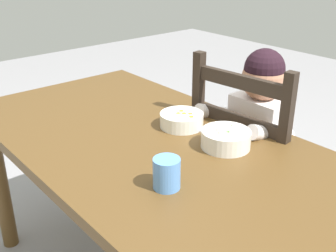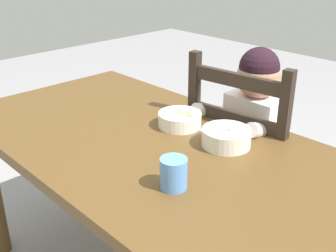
{
  "view_description": "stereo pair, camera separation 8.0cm",
  "coord_description": "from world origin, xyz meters",
  "px_view_note": "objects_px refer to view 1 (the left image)",
  "views": [
    {
      "loc": [
        1.05,
        -0.79,
        1.34
      ],
      "look_at": [
        0.06,
        0.05,
        0.76
      ],
      "focal_mm": 44.67,
      "sensor_mm": 36.0,
      "label": 1
    },
    {
      "loc": [
        1.0,
        -0.85,
        1.34
      ],
      "look_at": [
        0.06,
        0.05,
        0.76
      ],
      "focal_mm": 44.67,
      "sensor_mm": 36.0,
      "label": 2
    }
  ],
  "objects_px": {
    "dining_table": "(148,162)",
    "child_figure": "(254,131)",
    "dining_chair": "(253,170)",
    "bowl_of_peas": "(226,138)",
    "bowl_of_carrots": "(182,119)",
    "spoon": "(200,131)",
    "drinking_cup": "(167,173)"
  },
  "relations": [
    {
      "from": "drinking_cup",
      "to": "bowl_of_carrots",
      "type": "bearing_deg",
      "value": 132.43
    },
    {
      "from": "bowl_of_peas",
      "to": "bowl_of_carrots",
      "type": "relative_size",
      "value": 1.03
    },
    {
      "from": "spoon",
      "to": "child_figure",
      "type": "bearing_deg",
      "value": 83.19
    },
    {
      "from": "bowl_of_carrots",
      "to": "bowl_of_peas",
      "type": "bearing_deg",
      "value": -0.01
    },
    {
      "from": "dining_chair",
      "to": "bowl_of_carrots",
      "type": "bearing_deg",
      "value": -110.95
    },
    {
      "from": "dining_chair",
      "to": "child_figure",
      "type": "distance_m",
      "value": 0.18
    },
    {
      "from": "bowl_of_peas",
      "to": "bowl_of_carrots",
      "type": "bearing_deg",
      "value": 179.99
    },
    {
      "from": "dining_table",
      "to": "bowl_of_peas",
      "type": "distance_m",
      "value": 0.3
    },
    {
      "from": "spoon",
      "to": "drinking_cup",
      "type": "relative_size",
      "value": 1.33
    },
    {
      "from": "dining_table",
      "to": "drinking_cup",
      "type": "bearing_deg",
      "value": -28.0
    },
    {
      "from": "dining_chair",
      "to": "bowl_of_peas",
      "type": "xyz_separation_m",
      "value": [
        0.1,
        -0.3,
        0.28
      ]
    },
    {
      "from": "dining_chair",
      "to": "bowl_of_peas",
      "type": "bearing_deg",
      "value": -70.93
    },
    {
      "from": "dining_chair",
      "to": "spoon",
      "type": "bearing_deg",
      "value": -97.76
    },
    {
      "from": "child_figure",
      "to": "bowl_of_peas",
      "type": "distance_m",
      "value": 0.33
    },
    {
      "from": "dining_table",
      "to": "child_figure",
      "type": "xyz_separation_m",
      "value": [
        0.12,
        0.45,
        0.03
      ]
    },
    {
      "from": "dining_chair",
      "to": "bowl_of_carrots",
      "type": "distance_m",
      "value": 0.42
    },
    {
      "from": "dining_chair",
      "to": "spoon",
      "type": "relative_size",
      "value": 8.05
    },
    {
      "from": "child_figure",
      "to": "spoon",
      "type": "relative_size",
      "value": 8.18
    },
    {
      "from": "dining_table",
      "to": "spoon",
      "type": "xyz_separation_m",
      "value": [
        0.08,
        0.17,
        0.1
      ]
    },
    {
      "from": "bowl_of_carrots",
      "to": "drinking_cup",
      "type": "xyz_separation_m",
      "value": [
        0.28,
        -0.31,
        0.02
      ]
    },
    {
      "from": "dining_table",
      "to": "dining_chair",
      "type": "distance_m",
      "value": 0.49
    },
    {
      "from": "dining_chair",
      "to": "drinking_cup",
      "type": "xyz_separation_m",
      "value": [
        0.17,
        -0.61,
        0.29
      ]
    },
    {
      "from": "dining_chair",
      "to": "dining_table",
      "type": "bearing_deg",
      "value": -105.16
    },
    {
      "from": "child_figure",
      "to": "bowl_of_peas",
      "type": "height_order",
      "value": "child_figure"
    },
    {
      "from": "dining_table",
      "to": "child_figure",
      "type": "height_order",
      "value": "child_figure"
    },
    {
      "from": "dining_chair",
      "to": "drinking_cup",
      "type": "relative_size",
      "value": 10.69
    },
    {
      "from": "spoon",
      "to": "bowl_of_carrots",
      "type": "bearing_deg",
      "value": -165.9
    },
    {
      "from": "dining_chair",
      "to": "child_figure",
      "type": "xyz_separation_m",
      "value": [
        -0.01,
        -0.01,
        0.18
      ]
    },
    {
      "from": "bowl_of_carrots",
      "to": "spoon",
      "type": "height_order",
      "value": "bowl_of_carrots"
    },
    {
      "from": "child_figure",
      "to": "bowl_of_peas",
      "type": "xyz_separation_m",
      "value": [
        0.11,
        -0.29,
        0.1
      ]
    },
    {
      "from": "dining_table",
      "to": "spoon",
      "type": "relative_size",
      "value": 12.56
    },
    {
      "from": "dining_chair",
      "to": "bowl_of_peas",
      "type": "distance_m",
      "value": 0.42
    }
  ]
}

